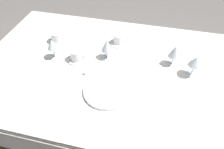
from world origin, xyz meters
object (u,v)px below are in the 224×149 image
dinner_plate (107,91)px  wine_glass_left (52,45)px  coffee_cup_far (119,39)px  wine_glass_far (175,52)px  coffee_cup_right (77,55)px  spoon_soup (137,91)px  wine_glass_right (196,62)px  coffee_cup_left (57,36)px  wine_glass_centre (107,46)px  fork_outer (81,82)px

dinner_plate → wine_glass_left: 0.47m
coffee_cup_far → wine_glass_far: bearing=-20.2°
wine_glass_left → wine_glass_far: size_ratio=0.97×
coffee_cup_right → coffee_cup_far: 0.33m
spoon_soup → wine_glass_right: wine_glass_right is taller
coffee_cup_left → wine_glass_far: size_ratio=0.75×
dinner_plate → coffee_cup_left: bearing=140.4°
wine_glass_centre → coffee_cup_far: bearing=75.4°
fork_outer → wine_glass_right: bearing=18.7°
coffee_cup_far → wine_glass_left: size_ratio=0.69×
coffee_cup_right → wine_glass_right: wine_glass_right is taller
spoon_soup → coffee_cup_right: coffee_cup_right is taller
dinner_plate → wine_glass_right: bearing=28.1°
coffee_cup_far → coffee_cup_left: bearing=-170.3°
dinner_plate → wine_glass_far: wine_glass_far is taller
coffee_cup_left → dinner_plate: bearing=-39.6°
dinner_plate → fork_outer: size_ratio=1.20×
coffee_cup_far → dinner_plate: bearing=-86.4°
fork_outer → coffee_cup_far: 0.45m
fork_outer → coffee_cup_left: size_ratio=2.05×
coffee_cup_left → wine_glass_left: bearing=-72.8°
dinner_plate → wine_glass_far: bearing=42.6°
fork_outer → coffee_cup_left: bearing=130.2°
fork_outer → wine_glass_far: bearing=28.9°
coffee_cup_left → wine_glass_centre: bearing=-13.8°
dinner_plate → coffee_cup_far: bearing=93.6°
coffee_cup_left → wine_glass_far: (0.81, -0.06, 0.06)m
coffee_cup_right → spoon_soup: bearing=-22.8°
dinner_plate → spoon_soup: 0.17m
spoon_soup → wine_glass_centre: bearing=134.1°
dinner_plate → spoon_soup: bearing=14.3°
dinner_plate → wine_glass_right: (0.46, 0.25, 0.10)m
coffee_cup_right → wine_glass_left: size_ratio=0.73×
spoon_soup → coffee_cup_far: (-0.19, 0.42, 0.04)m
dinner_plate → wine_glass_centre: size_ratio=1.89×
coffee_cup_left → coffee_cup_far: 0.44m
fork_outer → wine_glass_right: 0.68m
wine_glass_left → wine_glass_right: bearing=2.4°
coffee_cup_right → coffee_cup_left: bearing=141.5°
coffee_cup_far → wine_glass_right: 0.54m
wine_glass_centre → coffee_cup_left: bearing=166.2°
wine_glass_right → spoon_soup: bearing=-145.5°
wine_glass_left → dinner_plate: bearing=-27.2°
coffee_cup_left → coffee_cup_far: coffee_cup_left is taller
wine_glass_far → wine_glass_right: bearing=-31.2°
wine_glass_right → coffee_cup_left: bearing=171.7°
coffee_cup_right → wine_glass_centre: wine_glass_centre is taller
spoon_soup → wine_glass_left: bearing=163.6°
fork_outer → coffee_cup_left: coffee_cup_left is taller
coffee_cup_right → wine_glass_centre: 0.20m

